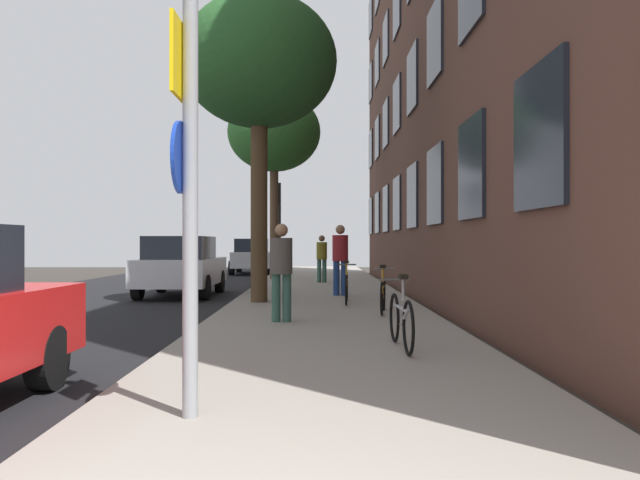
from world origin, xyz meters
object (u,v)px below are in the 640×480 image
object	(u,v)px
tree_far	(274,133)
car_2	(253,256)
bicycle_1	(383,294)
car_1	(181,265)
bicycle_2	(347,286)
pedestrian_2	(322,255)
traffic_light	(277,212)
tree_near	(259,64)
pedestrian_0	(281,266)
pedestrian_1	(340,255)
bicycle_0	(401,319)
sign_post	(187,170)

from	to	relation	value
tree_far	car_2	bearing A→B (deg)	102.75
bicycle_1	car_1	bearing A→B (deg)	133.69
bicycle_2	pedestrian_2	xyz separation A→B (m)	(-0.48, 7.42, 0.54)
traffic_light	tree_near	world-z (taller)	tree_near
bicycle_1	pedestrian_0	world-z (taller)	pedestrian_0
bicycle_1	pedestrian_1	world-z (taller)	pedestrian_1
bicycle_0	car_2	world-z (taller)	car_2
sign_post	pedestrian_0	distance (m)	6.05
traffic_light	tree_far	world-z (taller)	tree_far
sign_post	pedestrian_2	bearing A→B (deg)	85.88
car_1	car_2	distance (m)	12.51
sign_post	tree_far	world-z (taller)	tree_far
tree_far	pedestrian_0	size ratio (longest dim) A/B	4.13
sign_post	pedestrian_2	distance (m)	16.76
pedestrian_0	sign_post	bearing A→B (deg)	-93.97
bicycle_0	bicycle_1	bearing A→B (deg)	87.19
bicycle_2	pedestrian_0	xyz separation A→B (m)	(-1.27, -3.31, 0.58)
traffic_light	car_2	size ratio (longest dim) A/B	0.83
car_1	bicycle_1	bearing A→B (deg)	-46.31
sign_post	bicycle_2	distance (m)	9.54
bicycle_1	sign_post	bearing A→B (deg)	-107.29
sign_post	bicycle_0	bearing A→B (deg)	56.83
traffic_light	tree_near	xyz separation A→B (m)	(0.31, -12.09, 2.80)
car_1	car_2	xyz separation A→B (m)	(0.71, 12.49, 0.00)
sign_post	tree_far	xyz separation A→B (m)	(-0.54, 18.82, 3.48)
bicycle_2	pedestrian_1	xyz separation A→B (m)	(-0.06, 2.13, 0.65)
bicycle_1	pedestrian_1	distance (m)	4.16
car_2	sign_post	bearing A→B (deg)	-85.56
sign_post	bicycle_1	distance (m)	7.84
pedestrian_2	car_2	world-z (taller)	pedestrian_2
pedestrian_1	car_1	world-z (taller)	pedestrian_1
bicycle_1	car_1	xyz separation A→B (m)	(-4.94, 5.17, 0.36)
traffic_light	pedestrian_2	size ratio (longest dim) A/B	2.41
tree_near	car_1	world-z (taller)	tree_near
bicycle_0	car_2	bearing A→B (deg)	100.44
bicycle_2	pedestrian_1	distance (m)	2.23
tree_near	bicycle_0	world-z (taller)	tree_near
pedestrian_1	bicycle_0	bearing A→B (deg)	-86.81
pedestrian_2	car_1	world-z (taller)	pedestrian_2
car_1	car_2	bearing A→B (deg)	86.72
tree_near	pedestrian_1	world-z (taller)	tree_near
tree_far	car_1	xyz separation A→B (m)	(-2.11, -6.31, -4.67)
tree_near	pedestrian_1	bearing A→B (deg)	42.88
car_2	traffic_light	bearing A→B (deg)	-67.88
pedestrian_1	bicycle_1	bearing A→B (deg)	-80.73
traffic_light	bicycle_0	xyz separation A→B (m)	(2.68, -18.53, -2.23)
bicycle_1	bicycle_2	bearing A→B (deg)	107.41
pedestrian_0	traffic_light	bearing A→B (deg)	93.69
bicycle_1	car_2	size ratio (longest dim) A/B	0.36
bicycle_0	pedestrian_1	world-z (taller)	pedestrian_1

